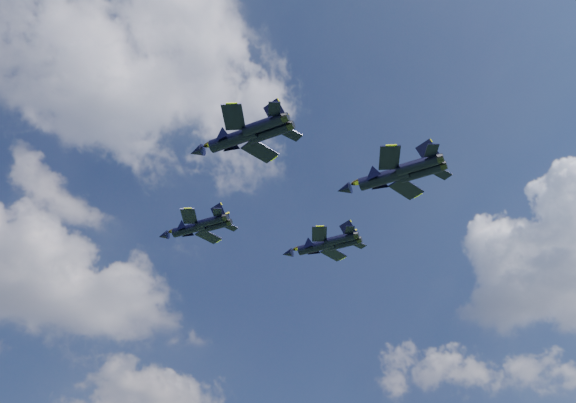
# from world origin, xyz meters

# --- Properties ---
(jet_lead) EXTENTS (12.18, 12.00, 3.29)m
(jet_lead) POSITION_xyz_m (-11.12, 12.56, 62.15)
(jet_lead) COLOR black
(jet_left) EXTENTS (13.87, 14.33, 3.84)m
(jet_left) POSITION_xyz_m (-10.89, -11.17, 61.33)
(jet_left) COLOR black
(jet_right) EXTENTS (13.03, 12.92, 3.53)m
(jet_right) POSITION_xyz_m (10.18, 10.58, 62.44)
(jet_right) COLOR black
(jet_slot) EXTENTS (14.51, 15.00, 4.02)m
(jet_slot) POSITION_xyz_m (11.26, -11.38, 60.92)
(jet_slot) COLOR black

